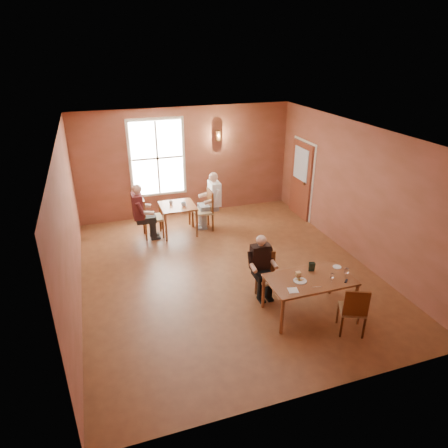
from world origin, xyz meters
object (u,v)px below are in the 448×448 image
object	(u,v)px
chair_diner_main	(269,278)
diner_main	(270,271)
chair_diner_white	(202,210)
diner_maroon	(151,211)
main_table	(309,295)
second_table	(178,219)
chair_empty	(352,308)
diner_white	(203,204)
chair_diner_maroon	(153,217)

from	to	relation	value
chair_diner_main	diner_main	distance (m)	0.16
chair_diner_white	chair_diner_main	bearing A→B (deg)	-174.03
chair_diner_main	chair_diner_white	bearing A→B (deg)	-84.03
diner_maroon	chair_diner_white	bearing A→B (deg)	90.00
main_table	second_table	bearing A→B (deg)	110.39
chair_empty	diner_main	bearing A→B (deg)	149.14
diner_white	chair_diner_main	bearing A→B (deg)	-174.53
main_table	diner_white	xyz separation A→B (m)	(-0.83, 4.05, 0.37)
diner_white	diner_main	bearing A→B (deg)	-174.57
chair_diner_main	second_table	distance (m)	3.55
diner_main	chair_diner_maroon	bearing A→B (deg)	-64.25
main_table	diner_white	distance (m)	4.15
chair_diner_main	chair_empty	size ratio (longest dim) A/B	0.98
main_table	diner_white	bearing A→B (deg)	101.52
chair_empty	diner_maroon	size ratio (longest dim) A/B	0.65
chair_empty	second_table	bearing A→B (deg)	136.05
chair_diner_white	diner_white	distance (m)	0.19
chair_diner_main	second_table	size ratio (longest dim) A/B	1.03
diner_main	chair_diner_maroon	world-z (taller)	diner_main
chair_diner_main	diner_white	size ratio (longest dim) A/B	0.62
chair_diner_white	diner_maroon	bearing A→B (deg)	90.00
main_table	chair_diner_main	world-z (taller)	chair_diner_main
chair_diner_white	chair_diner_maroon	size ratio (longest dim) A/B	1.01
chair_diner_maroon	diner_main	bearing A→B (deg)	25.75
diner_white	second_table	bearing A→B (deg)	90.00
second_table	chair_diner_white	bearing A→B (deg)	0.00
chair_diner_main	chair_diner_white	xyz separation A→B (m)	(-0.36, 3.40, 0.09)
diner_main	chair_empty	xyz separation A→B (m)	(0.93, -1.31, -0.14)
chair_diner_maroon	diner_maroon	world-z (taller)	diner_maroon
chair_empty	chair_diner_maroon	world-z (taller)	chair_diner_maroon
chair_diner_main	chair_empty	distance (m)	1.63
main_table	chair_empty	bearing A→B (deg)	-58.28
chair_diner_main	diner_main	bearing A→B (deg)	90.00
diner_main	diner_maroon	xyz separation A→B (m)	(-1.69, 3.43, 0.10)
chair_diner_main	chair_diner_white	world-z (taller)	chair_diner_white
second_table	diner_white	world-z (taller)	diner_white
chair_diner_white	chair_diner_maroon	world-z (taller)	chair_diner_white
main_table	diner_white	size ratio (longest dim) A/B	1.05
chair_diner_white	diner_white	world-z (taller)	diner_white
chair_diner_main	diner_white	distance (m)	3.43
diner_white	chair_diner_maroon	size ratio (longest dim) A/B	1.38
chair_empty	second_table	distance (m)	5.12
diner_main	second_table	world-z (taller)	diner_main
chair_empty	chair_diner_white	xyz separation A→B (m)	(-1.28, 4.74, 0.07)
diner_maroon	second_table	bearing A→B (deg)	90.00
chair_diner_white	diner_white	size ratio (longest dim) A/B	0.74
diner_maroon	chair_empty	bearing A→B (deg)	28.85
chair_diner_main	chair_empty	xyz separation A→B (m)	(0.93, -1.34, 0.01)
diner_main	diner_white	world-z (taller)	diner_white
chair_empty	diner_maroon	xyz separation A→B (m)	(-2.61, 4.74, 0.25)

